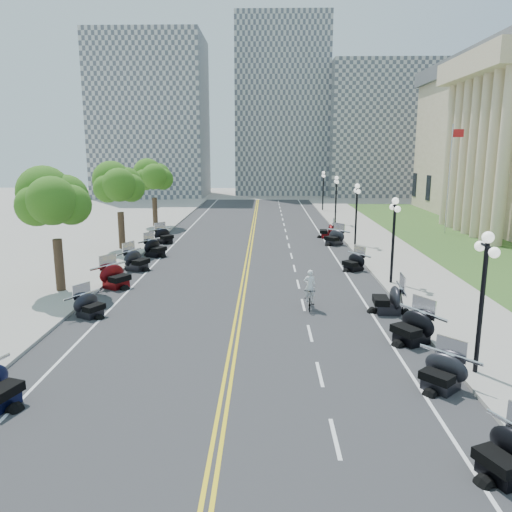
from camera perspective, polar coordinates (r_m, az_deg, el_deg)
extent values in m
plane|color=gray|center=(25.53, -1.81, -5.57)|extent=(160.00, 160.00, 0.00)
cube|color=#333335|center=(35.18, -0.98, -0.65)|extent=(16.00, 90.00, 0.01)
cube|color=yellow|center=(35.18, -1.17, -0.63)|extent=(0.12, 90.00, 0.00)
cube|color=yellow|center=(35.17, -0.78, -0.63)|extent=(0.12, 90.00, 0.00)
cube|color=white|center=(35.52, 9.39, -0.67)|extent=(0.12, 90.00, 0.00)
cube|color=white|center=(35.98, -11.22, -0.58)|extent=(0.12, 90.00, 0.00)
cube|color=white|center=(14.64, 9.03, -19.88)|extent=(0.12, 2.00, 0.00)
cube|color=white|center=(18.13, 7.29, -13.22)|extent=(0.12, 2.00, 0.00)
cube|color=white|center=(21.80, 6.18, -8.74)|extent=(0.12, 2.00, 0.00)
cube|color=white|center=(25.56, 5.41, -5.57)|extent=(0.12, 2.00, 0.00)
cube|color=white|center=(29.39, 4.84, -3.22)|extent=(0.12, 2.00, 0.00)
cube|color=white|center=(33.26, 4.41, -1.41)|extent=(0.12, 2.00, 0.00)
cube|color=white|center=(37.16, 4.07, 0.02)|extent=(0.12, 2.00, 0.00)
cube|color=white|center=(41.07, 3.79, 1.18)|extent=(0.12, 2.00, 0.00)
cube|color=white|center=(45.01, 3.57, 2.14)|extent=(0.12, 2.00, 0.00)
cube|color=white|center=(48.95, 3.37, 2.94)|extent=(0.12, 2.00, 0.00)
cube|color=white|center=(52.90, 3.21, 3.62)|extent=(0.12, 2.00, 0.00)
cube|color=white|center=(56.86, 3.07, 4.21)|extent=(0.12, 2.00, 0.00)
cube|color=white|center=(60.82, 2.95, 4.72)|extent=(0.12, 2.00, 0.00)
cube|color=white|center=(64.79, 2.84, 5.17)|extent=(0.12, 2.00, 0.00)
cube|color=white|center=(68.76, 2.74, 5.56)|extent=(0.12, 2.00, 0.00)
cube|color=white|center=(72.74, 2.66, 5.92)|extent=(0.12, 2.00, 0.00)
cube|color=white|center=(76.71, 2.58, 6.23)|extent=(0.12, 2.00, 0.00)
cube|color=#9E9991|center=(36.33, 15.81, -0.59)|extent=(5.00, 90.00, 0.15)
cube|color=#9E9991|center=(37.06, -17.43, -0.44)|extent=(5.00, 90.00, 0.15)
cube|color=#356023|center=(45.95, 21.80, 1.55)|extent=(9.00, 60.00, 0.10)
cube|color=gray|center=(88.59, -11.85, 15.18)|extent=(18.00, 14.00, 26.00)
cube|color=gray|center=(92.63, 2.94, 16.50)|extent=(16.00, 12.00, 30.00)
cube|color=gray|center=(91.73, 14.62, 13.68)|extent=(20.00, 14.00, 22.00)
imported|color=#A51414|center=(24.86, 6.13, -4.80)|extent=(0.66, 1.87, 1.10)
imported|color=white|center=(24.50, 6.20, -1.73)|extent=(0.60, 0.39, 1.64)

